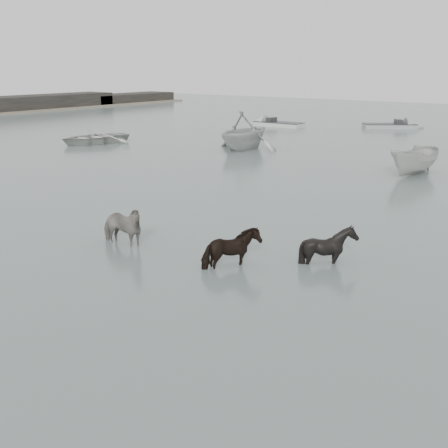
# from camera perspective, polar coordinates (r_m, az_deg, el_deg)

# --- Properties ---
(ground) EXTENTS (140.00, 140.00, 0.00)m
(ground) POSITION_cam_1_polar(r_m,az_deg,el_deg) (15.16, -0.48, -4.46)
(ground) COLOR #566763
(ground) RESTS_ON ground
(pony_pinto) EXTENTS (1.78, 0.91, 1.46)m
(pony_pinto) POSITION_cam_1_polar(r_m,az_deg,el_deg) (17.06, -10.43, 0.19)
(pony_pinto) COLOR black
(pony_pinto) RESTS_ON ground
(pony_dark) EXTENTS (1.23, 1.41, 1.34)m
(pony_dark) POSITION_cam_1_polar(r_m,az_deg,el_deg) (14.94, 0.83, -2.05)
(pony_dark) COLOR black
(pony_dark) RESTS_ON ground
(pony_black) EXTENTS (1.31, 1.16, 1.44)m
(pony_black) POSITION_cam_1_polar(r_m,az_deg,el_deg) (15.58, 10.62, -1.37)
(pony_black) COLOR black
(pony_black) RESTS_ON ground
(rowboat_lead) EXTENTS (4.41, 5.45, 1.00)m
(rowboat_lead) POSITION_cam_1_polar(r_m,az_deg,el_deg) (40.14, -13.06, 8.71)
(rowboat_lead) COLOR beige
(rowboat_lead) RESTS_ON ground
(rowboat_trail) EXTENTS (4.21, 4.87, 2.56)m
(rowboat_trail) POSITION_cam_1_polar(r_m,az_deg,el_deg) (36.20, 2.11, 9.60)
(rowboat_trail) COLOR #AFB2AF
(rowboat_trail) RESTS_ON ground
(boat_small) EXTENTS (1.98, 4.07, 1.51)m
(boat_small) POSITION_cam_1_polar(r_m,az_deg,el_deg) (29.30, 18.85, 6.21)
(boat_small) COLOR #B1B2AD
(boat_small) RESTS_ON ground
(skiff_outer) EXTENTS (6.11, 1.68, 0.75)m
(skiff_outer) POSITION_cam_1_polar(r_m,az_deg,el_deg) (50.14, 5.57, 10.27)
(skiff_outer) COLOR beige
(skiff_outer) RESTS_ON ground
(skiff_far) EXTENTS (5.88, 4.81, 0.75)m
(skiff_far) POSITION_cam_1_polar(r_m,az_deg,el_deg) (50.52, 16.48, 9.74)
(skiff_far) COLOR gray
(skiff_far) RESTS_ON ground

